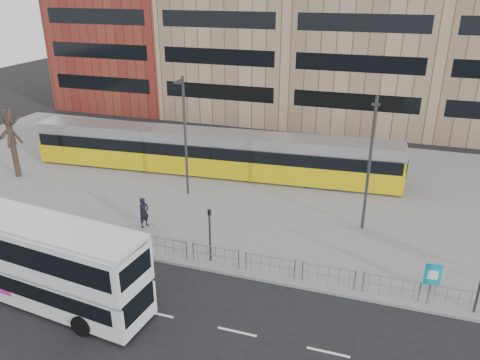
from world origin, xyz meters
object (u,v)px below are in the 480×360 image
(pedestrian, at_px, (144,212))
(ad_panel, at_px, (433,275))
(double_decker_bus, at_px, (42,259))
(tram, at_px, (211,152))
(lamp_post_west, at_px, (185,133))
(bare_tree, at_px, (5,106))
(traffic_light_west, at_px, (210,229))
(lamp_post_east, at_px, (370,160))

(pedestrian, bearing_deg, ad_panel, -73.37)
(double_decker_bus, xyz_separation_m, ad_panel, (17.52, 6.33, -1.30))
(tram, bearing_deg, lamp_post_west, -96.40)
(double_decker_bus, xyz_separation_m, lamp_post_west, (1.47, 13.10, 2.41))
(double_decker_bus, xyz_separation_m, bare_tree, (-12.50, 12.04, 3.42))
(pedestrian, bearing_deg, tram, 17.45)
(traffic_light_west, bearing_deg, bare_tree, 166.52)
(traffic_light_west, bearing_deg, lamp_post_east, 45.40)
(tram, xyz_separation_m, traffic_light_west, (4.59, -11.94, 0.26))
(double_decker_bus, distance_m, tram, 17.49)
(lamp_post_east, bearing_deg, bare_tree, 179.32)
(double_decker_bus, bearing_deg, lamp_post_west, 89.90)
(double_decker_bus, distance_m, traffic_light_west, 8.28)
(ad_panel, distance_m, pedestrian, 16.67)
(pedestrian, distance_m, bare_tree, 14.82)
(tram, height_order, bare_tree, bare_tree)
(tram, bearing_deg, pedestrian, -98.40)
(tram, xyz_separation_m, lamp_post_east, (12.18, -5.68, 2.80))
(ad_panel, distance_m, traffic_light_west, 11.39)
(double_decker_bus, height_order, tram, double_decker_bus)
(tram, bearing_deg, traffic_light_west, -73.17)
(pedestrian, height_order, bare_tree, bare_tree)
(traffic_light_west, xyz_separation_m, lamp_post_east, (7.60, 6.27, 2.54))
(double_decker_bus, relative_size, lamp_post_east, 1.32)
(lamp_post_east, bearing_deg, traffic_light_west, -140.49)
(ad_panel, relative_size, lamp_post_east, 0.18)
(lamp_post_east, bearing_deg, lamp_post_west, 173.64)
(double_decker_bus, height_order, traffic_light_west, double_decker_bus)
(pedestrian, height_order, lamp_post_east, lamp_post_east)
(lamp_post_east, bearing_deg, pedestrian, -163.04)
(double_decker_bus, relative_size, traffic_light_west, 3.52)
(pedestrian, relative_size, traffic_light_west, 0.63)
(bare_tree, bearing_deg, tram, 20.78)
(double_decker_bus, bearing_deg, traffic_light_west, 47.56)
(tram, distance_m, pedestrian, 9.66)
(tram, height_order, lamp_post_east, lamp_post_east)
(pedestrian, bearing_deg, bare_tree, 94.12)
(lamp_post_west, bearing_deg, bare_tree, -175.65)
(lamp_post_west, relative_size, lamp_post_east, 1.02)
(double_decker_bus, relative_size, bare_tree, 1.40)
(ad_panel, bearing_deg, pedestrian, 169.07)
(ad_panel, height_order, lamp_post_east, lamp_post_east)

